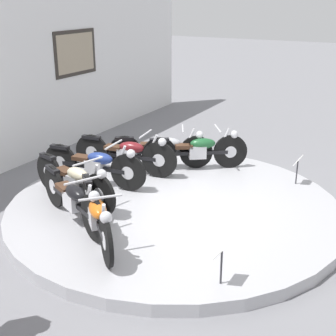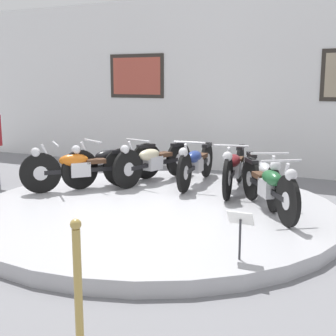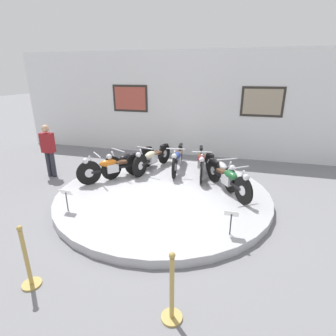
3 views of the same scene
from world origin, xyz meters
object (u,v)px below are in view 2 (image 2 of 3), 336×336
motorcycle_green (269,185)px  motorcycle_blue (196,162)px  motorcycle_maroon (234,167)px  info_placard_front_centre (240,225)px  motorcycle_silver (262,176)px  motorcycle_orange (80,166)px  stanchion_post_right_of_entry (79,310)px  motorcycle_black (113,162)px  motorcycle_cream (153,160)px

motorcycle_green → motorcycle_blue: bearing=142.4°
motorcycle_blue → motorcycle_maroon: bearing=-12.0°
motorcycle_maroon → info_placard_front_centre: bearing=-71.4°
motorcycle_blue → motorcycle_silver: 1.44m
motorcycle_orange → stanchion_post_right_of_entry: 4.54m
info_placard_front_centre → motorcycle_black: bearing=141.0°
motorcycle_black → motorcycle_green: bearing=-12.0°
motorcycle_orange → motorcycle_silver: (2.88, 0.60, -0.01)m
motorcycle_black → stanchion_post_right_of_entry: stanchion_post_right_of_entry is taller
motorcycle_maroon → stanchion_post_right_of_entry: stanchion_post_right_of_entry is taller
motorcycle_orange → motorcycle_green: 3.13m
motorcycle_orange → motorcycle_cream: 1.32m
motorcycle_green → motorcycle_maroon: bearing=128.1°
info_placard_front_centre → motorcycle_blue: bearing=119.3°
motorcycle_blue → info_placard_front_centre: motorcycle_blue is taller
stanchion_post_right_of_entry → motorcycle_blue: bearing=102.4°
motorcycle_green → info_placard_front_centre: 1.85m
motorcycle_cream → motorcycle_blue: bearing=11.8°
motorcycle_cream → motorcycle_silver: size_ratio=1.10×
motorcycle_silver → stanchion_post_right_of_entry: bearing=-93.1°
stanchion_post_right_of_entry → info_placard_front_centre: bearing=71.0°
stanchion_post_right_of_entry → motorcycle_maroon: bearing=94.1°
motorcycle_orange → motorcycle_green: motorcycle_orange is taller
motorcycle_black → stanchion_post_right_of_entry: size_ratio=1.78×
motorcycle_green → stanchion_post_right_of_entry: bearing=-97.5°
motorcycle_blue → info_placard_front_centre: size_ratio=3.90×
motorcycle_green → info_placard_front_centre: bearing=-85.3°
motorcycle_blue → motorcycle_green: (1.56, -1.20, -0.00)m
motorcycle_green → info_placard_front_centre: size_ratio=3.26×
motorcycle_orange → stanchion_post_right_of_entry: stanchion_post_right_of_entry is taller
motorcycle_blue → motorcycle_maroon: motorcycle_maroon is taller
motorcycle_orange → motorcycle_green: size_ratio=0.90×
motorcycle_cream → motorcycle_maroon: bearing=-0.0°
motorcycle_maroon → motorcycle_cream: bearing=180.0°
stanchion_post_right_of_entry → motorcycle_silver: bearing=86.9°
motorcycle_orange → motorcycle_maroon: (2.31, 1.04, 0.01)m
motorcycle_cream → motorcycle_blue: size_ratio=0.98×
motorcycle_blue → stanchion_post_right_of_entry: bearing=-77.6°
motorcycle_cream → motorcycle_silver: (2.06, -0.44, -0.01)m
motorcycle_black → motorcycle_orange: bearing=-112.8°
motorcycle_black → motorcycle_green: motorcycle_black is taller
motorcycle_cream → motorcycle_green: motorcycle_cream is taller
motorcycle_blue → info_placard_front_centre: 3.49m
motorcycle_orange → motorcycle_green: (3.13, -0.00, -0.00)m
motorcycle_orange → motorcycle_black: 0.66m
motorcycle_blue → motorcycle_cream: bearing=-168.2°
motorcycle_cream → motorcycle_blue: (0.75, 0.16, -0.00)m
motorcycle_black → motorcycle_blue: motorcycle_black is taller
motorcycle_maroon → motorcycle_green: size_ratio=1.20×
motorcycle_orange → motorcycle_cream: size_ratio=0.77×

